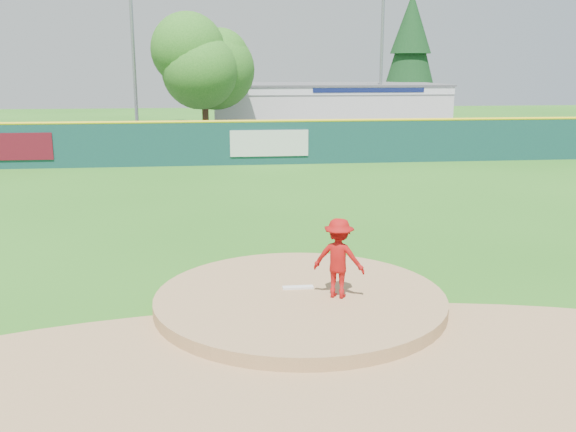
{
  "coord_description": "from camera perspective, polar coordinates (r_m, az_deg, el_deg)",
  "views": [
    {
      "loc": [
        -1.54,
        -11.4,
        4.46
      ],
      "look_at": [
        0.0,
        2.0,
        1.3
      ],
      "focal_mm": 40.0,
      "sensor_mm": 36.0,
      "label": 1
    }
  ],
  "objects": [
    {
      "name": "ground",
      "position": [
        12.34,
        1.07,
        -8.01
      ],
      "size": [
        120.0,
        120.0,
        0.0
      ],
      "primitive_type": "plane",
      "color": "#286B19",
      "rests_on": "ground"
    },
    {
      "name": "pitchers_mound",
      "position": [
        12.34,
        1.07,
        -8.01
      ],
      "size": [
        5.5,
        5.5,
        0.5
      ],
      "primitive_type": "cylinder",
      "color": "#9E774C",
      "rests_on": "ground"
    },
    {
      "name": "pitching_rubber",
      "position": [
        12.52,
        0.89,
        -6.37
      ],
      "size": [
        0.6,
        0.15,
        0.04
      ],
      "primitive_type": "cube",
      "color": "white",
      "rests_on": "pitchers_mound"
    },
    {
      "name": "infield_dirt_arc",
      "position": [
        9.63,
        3.51,
        -14.4
      ],
      "size": [
        15.4,
        15.4,
        0.01
      ],
      "primitive_type": "cylinder",
      "color": "#9E774C",
      "rests_on": "ground"
    },
    {
      "name": "parking_lot",
      "position": [
        38.68,
        -4.26,
        6.56
      ],
      "size": [
        44.0,
        16.0,
        0.02
      ],
      "primitive_type": "cube",
      "color": "#38383A",
      "rests_on": "ground"
    },
    {
      "name": "pitcher",
      "position": [
        11.91,
        4.53,
        -3.75
      ],
      "size": [
        1.11,
        0.91,
        1.5
      ],
      "primitive_type": "imported",
      "rotation": [
        0.0,
        0.0,
        2.71
      ],
      "color": "#9E0E0D",
      "rests_on": "pitchers_mound"
    },
    {
      "name": "van",
      "position": [
        37.43,
        -8.97,
        7.33
      ],
      "size": [
        5.21,
        2.48,
        1.44
      ],
      "primitive_type": "imported",
      "rotation": [
        0.0,
        0.0,
        1.59
      ],
      "color": "white",
      "rests_on": "parking_lot"
    },
    {
      "name": "pool_building_grp",
      "position": [
        44.13,
        3.34,
        9.55
      ],
      "size": [
        15.2,
        8.2,
        3.31
      ],
      "color": "silver",
      "rests_on": "ground"
    },
    {
      "name": "fence_banners",
      "position": [
        29.69,
        -12.79,
        6.18
      ],
      "size": [
        15.03,
        0.04,
        1.2
      ],
      "color": "maroon",
      "rests_on": "ground"
    },
    {
      "name": "outfield_fence",
      "position": [
        29.63,
        -3.56,
        6.64
      ],
      "size": [
        40.0,
        0.14,
        2.07
      ],
      "color": "#123B3B",
      "rests_on": "ground"
    },
    {
      "name": "deciduous_tree",
      "position": [
        36.4,
        -7.48,
        13.24
      ],
      "size": [
        5.6,
        5.6,
        7.36
      ],
      "color": "#382314",
      "rests_on": "ground"
    },
    {
      "name": "conifer_tree",
      "position": [
        49.59,
        10.84,
        14.23
      ],
      "size": [
        4.4,
        4.4,
        9.5
      ],
      "color": "#382314",
      "rests_on": "ground"
    },
    {
      "name": "light_pole_left",
      "position": [
        38.69,
        -13.65,
        15.2
      ],
      "size": [
        1.75,
        0.25,
        11.0
      ],
      "color": "gray",
      "rests_on": "ground"
    },
    {
      "name": "light_pole_right",
      "position": [
        41.76,
        8.34,
        14.55
      ],
      "size": [
        1.75,
        0.25,
        10.0
      ],
      "color": "gray",
      "rests_on": "ground"
    }
  ]
}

